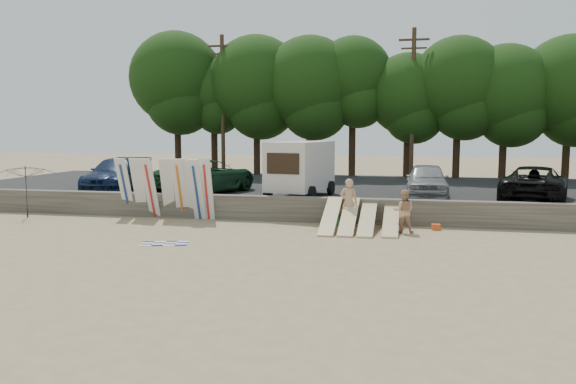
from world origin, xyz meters
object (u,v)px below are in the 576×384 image
at_px(box_trailer, 300,166).
at_px(car_1, 206,176).
at_px(car_2, 427,180).
at_px(cooler, 334,221).
at_px(beachgoer_b, 404,211).
at_px(beach_umbrella, 27,191).
at_px(car_3, 535,184).
at_px(beachgoer_a, 349,203).
at_px(car_0, 117,174).

bearing_deg(box_trailer, car_1, -175.29).
bearing_deg(car_1, car_2, -162.47).
relative_size(car_2, cooler, 11.65).
xyz_separation_m(beachgoer_b, beach_umbrella, (-15.51, 0.21, 0.34)).
xyz_separation_m(box_trailer, car_3, (9.88, 0.57, -0.64)).
bearing_deg(car_3, box_trailer, 18.48).
bearing_deg(beach_umbrella, box_trailer, 19.49).
relative_size(beachgoer_a, beach_umbrella, 0.74).
relative_size(car_1, beachgoer_b, 3.70).
bearing_deg(car_2, cooler, -130.77).
xyz_separation_m(car_1, car_2, (10.12, 0.49, -0.04)).
xyz_separation_m(car_3, cooler, (-7.95, -3.67, -1.28)).
distance_m(car_0, beach_umbrella, 4.92).
relative_size(car_0, car_2, 1.22).
bearing_deg(beach_umbrella, car_1, 34.72).
bearing_deg(car_3, beachgoer_b, 56.33).
relative_size(box_trailer, car_3, 0.78).
bearing_deg(beach_umbrella, beachgoer_a, 2.54).
distance_m(car_0, car_1, 4.72).
xyz_separation_m(car_3, beachgoer_a, (-7.38, -3.85, -0.52)).
bearing_deg(car_3, car_1, 15.40).
bearing_deg(car_1, box_trailer, -171.60).
height_order(beachgoer_b, cooler, beachgoer_b).
height_order(car_1, car_2, car_1).
xyz_separation_m(box_trailer, beachgoer_a, (2.50, -3.28, -1.15)).
height_order(car_0, car_2, car_0).
bearing_deg(car_1, beachgoer_a, 166.69).
relative_size(car_0, car_1, 0.94).
relative_size(car_1, beach_umbrella, 2.31).
height_order(cooler, beach_umbrella, beach_umbrella).
xyz_separation_m(car_1, beachgoer_b, (9.17, -4.60, -0.72)).
bearing_deg(beach_umbrella, beachgoer_b, -0.76).
xyz_separation_m(car_0, beachgoer_a, (11.83, -4.04, -0.56)).
distance_m(car_0, car_3, 19.22).
bearing_deg(beach_umbrella, cooler, 3.47).
distance_m(car_2, car_3, 4.40).
bearing_deg(car_3, car_0, 14.62).
bearing_deg(car_1, car_0, 11.81).
distance_m(car_0, beachgoer_a, 12.51).
height_order(beachgoer_b, beach_umbrella, beach_umbrella).
xyz_separation_m(car_0, cooler, (11.26, -3.85, -1.32)).
height_order(car_3, beach_umbrella, beach_umbrella).
height_order(beachgoer_a, beachgoer_b, beachgoer_a).
bearing_deg(car_0, cooler, -27.62).
distance_m(box_trailer, car_0, 9.38).
xyz_separation_m(car_0, car_2, (14.84, 0.25, -0.03)).
height_order(car_2, car_3, car_2).
bearing_deg(beachgoer_b, beachgoer_a, -20.00).
height_order(car_0, car_1, car_1).
bearing_deg(car_2, beachgoer_a, -124.73).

